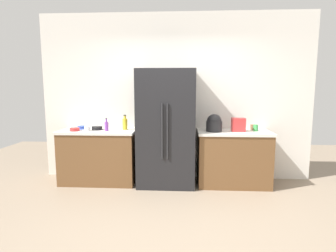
{
  "coord_description": "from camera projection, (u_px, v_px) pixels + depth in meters",
  "views": [
    {
      "loc": [
        0.16,
        -3.13,
        1.59
      ],
      "look_at": [
        -0.05,
        0.4,
        1.1
      ],
      "focal_mm": 29.32,
      "sensor_mm": 36.0,
      "label": 1
    }
  ],
  "objects": [
    {
      "name": "rice_cooker",
      "position": [
        214.0,
        123.0,
        4.43
      ],
      "size": [
        0.26,
        0.26,
        0.28
      ],
      "color": "#262628",
      "rests_on": "counter_right"
    },
    {
      "name": "bowl_c",
      "position": [
        75.0,
        129.0,
        4.48
      ],
      "size": [
        0.16,
        0.16,
        0.05
      ],
      "primitive_type": "cylinder",
      "color": "red",
      "rests_on": "counter_left"
    },
    {
      "name": "bottle_b",
      "position": [
        125.0,
        124.0,
        4.61
      ],
      "size": [
        0.08,
        0.08,
        0.25
      ],
      "color": "yellow",
      "rests_on": "counter_left"
    },
    {
      "name": "cup_b",
      "position": [
        87.0,
        128.0,
        4.51
      ],
      "size": [
        0.09,
        0.09,
        0.07
      ],
      "primitive_type": "cylinder",
      "color": "white",
      "rests_on": "counter_left"
    },
    {
      "name": "counter_right",
      "position": [
        233.0,
        158.0,
        4.52
      ],
      "size": [
        1.18,
        0.64,
        0.9
      ],
      "color": "brown",
      "rests_on": "ground_plane"
    },
    {
      "name": "refrigerator",
      "position": [
        166.0,
        128.0,
        4.48
      ],
      "size": [
        0.92,
        0.7,
        1.89
      ],
      "color": "black",
      "rests_on": "ground_plane"
    },
    {
      "name": "cup_c",
      "position": [
        253.0,
        127.0,
        4.6
      ],
      "size": [
        0.08,
        0.08,
        0.09
      ],
      "primitive_type": "cylinder",
      "color": "brown",
      "rests_on": "counter_right"
    },
    {
      "name": "bowl_a",
      "position": [
        82.0,
        127.0,
        4.68
      ],
      "size": [
        0.15,
        0.15,
        0.05
      ],
      "primitive_type": "cylinder",
      "color": "blue",
      "rests_on": "counter_left"
    },
    {
      "name": "kitchen_back_panel",
      "position": [
        175.0,
        97.0,
        4.8
      ],
      "size": [
        4.69,
        0.1,
        2.86
      ],
      "primitive_type": "cube",
      "color": "silver",
      "rests_on": "ground_plane"
    },
    {
      "name": "ground_plane",
      "position": [
        170.0,
        220.0,
        3.32
      ],
      "size": [
        9.37,
        9.37,
        0.0
      ],
      "primitive_type": "plane",
      "color": "gray"
    },
    {
      "name": "bowl_b",
      "position": [
        97.0,
        128.0,
        4.6
      ],
      "size": [
        0.17,
        0.17,
        0.06
      ],
      "primitive_type": "cylinder",
      "color": "black",
      "rests_on": "counter_left"
    },
    {
      "name": "bottle_a",
      "position": [
        107.0,
        126.0,
        4.48
      ],
      "size": [
        0.06,
        0.06,
        0.21
      ],
      "color": "purple",
      "rests_on": "counter_left"
    },
    {
      "name": "toaster",
      "position": [
        238.0,
        125.0,
        4.42
      ],
      "size": [
        0.21,
        0.15,
        0.22
      ],
      "primitive_type": "cube",
      "color": "red",
      "rests_on": "counter_right"
    },
    {
      "name": "cup_a",
      "position": [
        256.0,
        128.0,
        4.45
      ],
      "size": [
        0.08,
        0.08,
        0.11
      ],
      "primitive_type": "cylinder",
      "color": "green",
      "rests_on": "counter_right"
    },
    {
      "name": "counter_left",
      "position": [
        99.0,
        156.0,
        4.65
      ],
      "size": [
        1.27,
        0.64,
        0.9
      ],
      "color": "brown",
      "rests_on": "ground_plane"
    }
  ]
}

